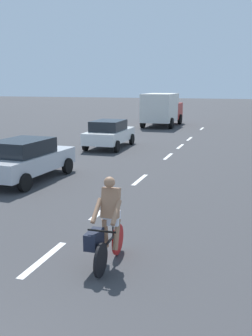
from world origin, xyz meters
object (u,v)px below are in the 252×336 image
(parked_car_silver, at_px, (26,158))
(parked_car_white, at_px, (109,133))
(cyclist, at_px, (107,226))
(delivery_truck, at_px, (162,109))

(parked_car_silver, bearing_deg, parked_car_white, 90.71)
(cyclist, distance_m, parked_car_white, 14.97)
(parked_car_white, xyz_separation_m, delivery_truck, (0.22, 12.48, 0.66))
(cyclist, distance_m, delivery_truck, 26.99)
(parked_car_white, bearing_deg, delivery_truck, 87.60)
(parked_car_silver, relative_size, parked_car_white, 1.02)
(cyclist, height_order, parked_car_white, cyclist)
(cyclist, xyz_separation_m, delivery_truck, (-4.93, 26.53, 0.67))
(cyclist, height_order, parked_car_silver, cyclist)
(parked_car_silver, xyz_separation_m, delivery_truck, (0.50, 20.77, 0.66))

